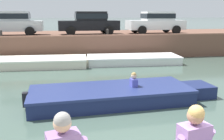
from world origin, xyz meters
TOP-DOWN VIEW (x-y plane):
  - ground_plane at (0.00, 6.41)m, footprint 400.00×400.00m
  - far_quay_wall at (0.00, 15.82)m, footprint 60.00×6.00m
  - far_wall_coping at (0.00, 12.94)m, footprint 60.00×0.24m
  - boat_moored_west_cream at (-3.18, 11.25)m, footprint 6.79×2.35m
  - boat_moored_central_white at (1.91, 11.29)m, footprint 6.55×2.32m
  - motorboat_passing at (-0.04, 4.86)m, footprint 6.45×2.22m
  - car_left_inner_silver at (-5.18, 14.39)m, footprint 4.07×2.03m
  - car_centre_black at (-0.14, 14.39)m, footprint 4.13×2.03m
  - car_right_inner_white at (4.64, 14.38)m, footprint 4.00×1.99m
  - mooring_bollard_west at (-5.57, 13.07)m, footprint 0.15×0.15m
  - mooring_bollard_mid at (0.92, 13.07)m, footprint 0.15×0.15m

SIDE VIEW (x-z plane):
  - ground_plane at x=0.00m, z-range 0.00..0.00m
  - boat_moored_central_white at x=1.91m, z-range 0.00..0.47m
  - boat_moored_west_cream at x=-3.18m, z-range 0.00..0.50m
  - motorboat_passing at x=-0.04m, z-range -0.24..0.75m
  - far_quay_wall at x=0.00m, z-range 0.00..1.52m
  - far_wall_coping at x=0.00m, z-range 1.52..1.60m
  - mooring_bollard_west at x=-5.57m, z-range 1.53..1.98m
  - mooring_bollard_mid at x=0.92m, z-range 1.53..1.98m
  - car_centre_black at x=-0.14m, z-range 1.59..3.13m
  - car_left_inner_silver at x=-5.18m, z-range 1.59..3.13m
  - car_right_inner_white at x=4.64m, z-range 1.59..3.13m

